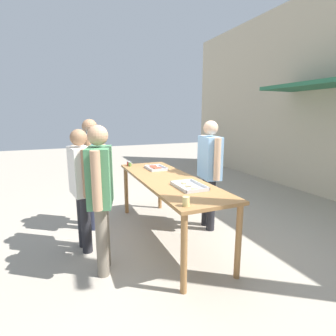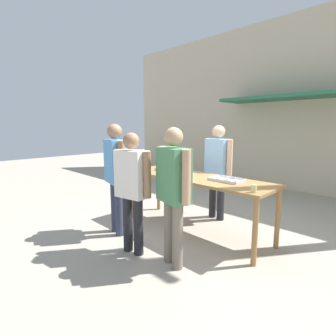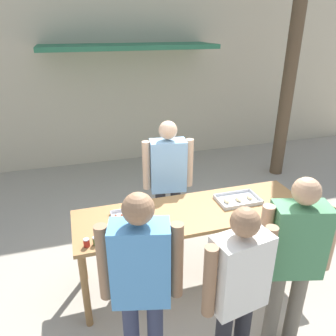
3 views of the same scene
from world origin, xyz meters
The scene contains 12 objects.
ground_plane centered at (0.00, 0.00, 0.00)m, with size 24.00×24.00×0.00m, color #A39989.
building_facade_back centered at (0.00, 3.98, 2.26)m, with size 12.00×1.11×4.50m.
serving_table centered at (0.00, 0.00, 0.82)m, with size 2.59×0.80×0.92m.
food_tray_sausages centered at (-0.68, 0.06, 0.93)m, with size 0.41×0.29×0.04m.
food_tray_buns centered at (0.56, 0.06, 0.93)m, with size 0.48×0.32×0.05m.
condiment_jar_mustard centered at (-1.16, -0.29, 0.96)m, with size 0.06×0.06×0.08m.
condiment_jar_ketchup centered at (-1.08, -0.29, 0.96)m, with size 0.06×0.06×0.08m.
beer_cup centered at (1.16, -0.28, 0.96)m, with size 0.07×0.07×0.10m.
person_server_behind_table centered at (-0.08, 0.74, 1.03)m, with size 0.63×0.30×1.73m.
person_customer_holding_hotdog centered at (-0.81, -0.97, 1.04)m, with size 0.61×0.34×1.75m.
person_customer_with_cup centered at (0.50, -1.03, 1.01)m, with size 0.63×0.35×1.71m.
person_customer_waiting_in_line centered at (-0.11, -1.18, 0.97)m, with size 0.62×0.31×1.64m.
Camera 2 is at (2.63, -3.23, 1.73)m, focal length 28.00 mm.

